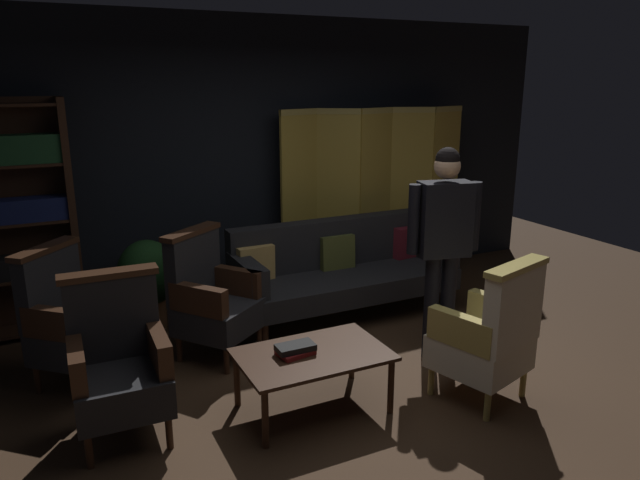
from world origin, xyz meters
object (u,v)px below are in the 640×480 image
(armchair_wing_right, at_px, (211,298))
(bookshelf, at_px, (18,214))
(coffee_table, at_px, (313,359))
(armchair_wing_far, at_px, (72,320))
(armchair_wing_left, at_px, (119,362))
(standing_figure, at_px, (443,235))
(velvet_couch, at_px, (342,267))
(book_black_cloth, at_px, (295,347))
(book_red_leather, at_px, (295,352))
(folding_screen, at_px, (375,194))
(armchair_gilt_accent, at_px, (489,335))
(potted_plant, at_px, (148,278))

(armchair_wing_right, bearing_deg, bookshelf, 140.68)
(coffee_table, distance_m, armchair_wing_far, 1.81)
(armchair_wing_left, xyz_separation_m, standing_figure, (2.46, -0.00, 0.54))
(velvet_couch, bearing_deg, book_black_cloth, -127.88)
(coffee_table, distance_m, book_red_leather, 0.13)
(folding_screen, height_order, book_red_leather, folding_screen)
(bookshelf, distance_m, armchair_wing_left, 2.07)
(velvet_couch, height_order, book_black_cloth, velvet_couch)
(armchair_wing_right, xyz_separation_m, book_red_leather, (0.26, -1.09, -0.06))
(bookshelf, relative_size, armchair_wing_far, 1.97)
(armchair_gilt_accent, bearing_deg, armchair_wing_right, 134.72)
(velvet_couch, xyz_separation_m, book_red_leather, (-1.12, -1.43, -0.02))
(bookshelf, bearing_deg, book_red_leather, -53.90)
(coffee_table, relative_size, armchair_wing_right, 0.96)
(folding_screen, bearing_deg, book_black_cloth, -131.86)
(folding_screen, xyz_separation_m, velvet_couch, (-0.75, -0.64, -0.53))
(book_black_cloth, bearing_deg, velvet_couch, 52.12)
(folding_screen, height_order, armchair_wing_left, folding_screen)
(armchair_gilt_accent, distance_m, standing_figure, 0.89)
(armchair_wing_right, relative_size, book_black_cloth, 4.07)
(armchair_gilt_accent, bearing_deg, armchair_wing_left, 163.45)
(armchair_wing_right, height_order, armchair_wing_far, same)
(bookshelf, bearing_deg, armchair_wing_right, -39.32)
(standing_figure, distance_m, book_black_cloth, 1.50)
(coffee_table, height_order, armchair_gilt_accent, armchair_gilt_accent)
(standing_figure, relative_size, book_red_leather, 7.31)
(armchair_wing_left, xyz_separation_m, armchair_wing_right, (0.83, 0.84, 0.00))
(armchair_gilt_accent, distance_m, armchair_wing_left, 2.45)
(coffee_table, relative_size, standing_figure, 0.59)
(coffee_table, bearing_deg, folding_screen, 50.35)
(armchair_wing_right, xyz_separation_m, potted_plant, (-0.35, 0.79, -0.02))
(armchair_gilt_accent, bearing_deg, book_black_cloth, 160.45)
(velvet_couch, relative_size, armchair_wing_right, 2.04)
(coffee_table, xyz_separation_m, armchair_wing_right, (-0.37, 1.12, 0.12))
(coffee_table, xyz_separation_m, standing_figure, (1.26, 0.28, 0.65))
(coffee_table, xyz_separation_m, book_black_cloth, (-0.11, 0.03, 0.10))
(folding_screen, distance_m, bookshelf, 3.45)
(armchair_wing_left, bearing_deg, standing_figure, -0.03)
(book_red_leather, height_order, book_black_cloth, book_black_cloth)
(armchair_gilt_accent, height_order, potted_plant, armchair_gilt_accent)
(folding_screen, xyz_separation_m, armchair_wing_left, (-2.95, -1.83, -0.50))
(armchair_gilt_accent, bearing_deg, bookshelf, 137.35)
(folding_screen, bearing_deg, armchair_wing_right, -155.00)
(potted_plant, distance_m, book_black_cloth, 1.98)
(armchair_wing_left, bearing_deg, bookshelf, 104.41)
(book_red_leather, bearing_deg, velvet_couch, 52.12)
(armchair_wing_right, height_order, book_red_leather, armchair_wing_right)
(armchair_gilt_accent, bearing_deg, folding_screen, 76.65)
(bookshelf, xyz_separation_m, coffee_table, (1.70, -2.21, -0.72))
(coffee_table, bearing_deg, armchair_wing_far, 141.43)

